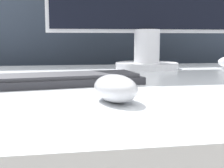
# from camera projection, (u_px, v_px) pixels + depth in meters

# --- Properties ---
(partition_panel) EXTENTS (5.00, 0.03, 1.12)m
(partition_panel) POSITION_uv_depth(u_px,v_px,m) (97.00, 95.00, 1.37)
(partition_panel) COLOR #333D4C
(partition_panel) RESTS_ON ground_plane
(computer_mouse_near) EXTENTS (0.08, 0.12, 0.04)m
(computer_mouse_near) POSITION_uv_depth(u_px,v_px,m) (115.00, 88.00, 0.50)
(computer_mouse_near) COLOR silver
(computer_mouse_near) RESTS_ON desk
(keyboard) EXTENTS (0.41, 0.17, 0.02)m
(keyboard) POSITION_uv_depth(u_px,v_px,m) (52.00, 80.00, 0.68)
(keyboard) COLOR #28282D
(keyboard) RESTS_ON desk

